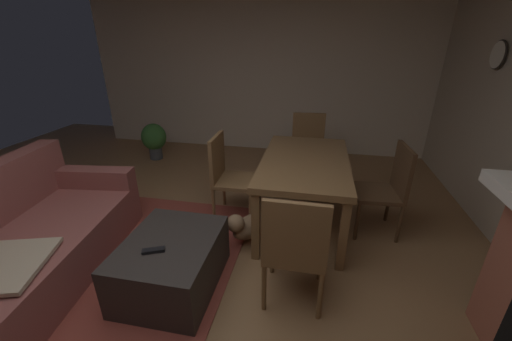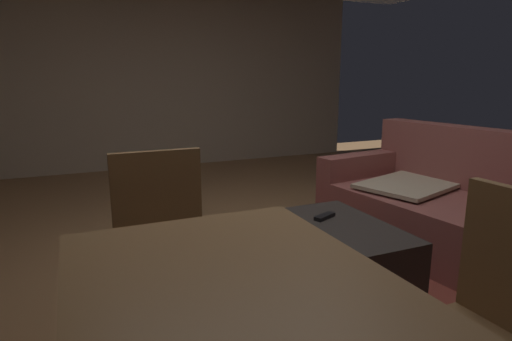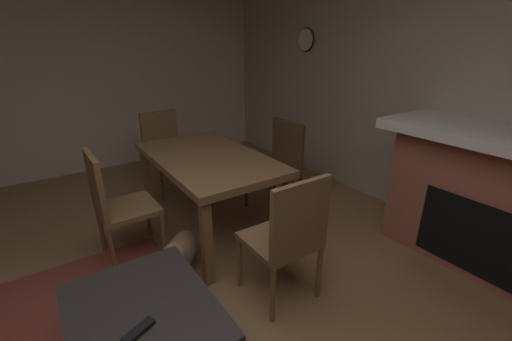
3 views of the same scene
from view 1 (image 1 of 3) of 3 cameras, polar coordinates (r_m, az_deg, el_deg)
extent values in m
plane|color=olive|center=(2.52, -16.33, -25.42)|extent=(9.30, 9.30, 0.00)
cube|color=beige|center=(5.40, 1.31, 17.76)|extent=(0.12, 5.98, 2.64)
cube|color=brown|center=(3.02, -25.29, -17.09)|extent=(2.60, 2.00, 0.01)
cube|color=#8C4C47|center=(3.18, -36.18, -12.96)|extent=(2.07, 1.20, 0.42)
cube|color=#8C4C47|center=(3.65, -28.93, -1.15)|extent=(0.30, 0.98, 0.20)
cube|color=#2D2826|center=(2.62, -15.38, -16.40)|extent=(0.86, 0.69, 0.43)
cube|color=black|center=(2.41, -18.59, -13.95)|extent=(0.11, 0.17, 0.02)
cube|color=brown|center=(3.13, 9.15, 1.59)|extent=(1.49, 0.86, 0.06)
cube|color=brown|center=(2.73, -0.02, -10.36)|extent=(0.07, 0.07, 0.68)
cube|color=brown|center=(3.92, 3.89, 0.65)|extent=(0.07, 0.07, 0.68)
cube|color=brown|center=(2.71, 15.93, -11.69)|extent=(0.07, 0.07, 0.68)
cube|color=brown|center=(3.91, 14.75, -0.20)|extent=(0.07, 0.07, 0.68)
cube|color=brown|center=(4.20, 9.62, 3.26)|extent=(0.47, 0.47, 0.04)
cube|color=brown|center=(4.31, 9.76, 7.42)|extent=(0.07, 0.44, 0.48)
cylinder|color=brown|center=(4.12, 12.29, -0.78)|extent=(0.04, 0.04, 0.41)
cylinder|color=brown|center=(4.09, 6.72, -0.52)|extent=(0.04, 0.04, 0.41)
cylinder|color=brown|center=(4.48, 11.89, 1.31)|extent=(0.04, 0.04, 0.41)
cylinder|color=brown|center=(4.46, 6.77, 1.56)|extent=(0.04, 0.04, 0.41)
cube|color=brown|center=(3.34, -3.79, -1.94)|extent=(0.45, 0.45, 0.04)
cube|color=brown|center=(3.29, -7.30, 2.44)|extent=(0.44, 0.05, 0.48)
cylinder|color=brown|center=(3.58, 0.19, -4.09)|extent=(0.04, 0.04, 0.41)
cylinder|color=brown|center=(3.23, -1.07, -7.32)|extent=(0.04, 0.04, 0.41)
cylinder|color=brown|center=(3.66, -6.00, -3.54)|extent=(0.04, 0.04, 0.41)
cylinder|color=brown|center=(3.32, -7.89, -6.62)|extent=(0.04, 0.04, 0.41)
cube|color=#513823|center=(3.31, 21.61, -3.94)|extent=(0.47, 0.47, 0.04)
cube|color=#513823|center=(3.26, 25.67, 0.03)|extent=(0.44, 0.07, 0.48)
cylinder|color=#513823|center=(3.20, 18.34, -9.06)|extent=(0.04, 0.04, 0.41)
cylinder|color=#513823|center=(3.53, 17.20, -5.60)|extent=(0.04, 0.04, 0.41)
cylinder|color=#513823|center=(3.31, 25.21, -9.09)|extent=(0.04, 0.04, 0.41)
cylinder|color=#513823|center=(3.63, 23.42, -5.74)|extent=(0.04, 0.04, 0.41)
cube|color=brown|center=(2.35, 7.40, -14.25)|extent=(0.44, 0.44, 0.04)
cube|color=brown|center=(2.04, 7.31, -11.87)|extent=(0.04, 0.44, 0.48)
cylinder|color=brown|center=(2.66, 3.06, -15.05)|extent=(0.04, 0.04, 0.41)
cylinder|color=brown|center=(2.65, 11.98, -15.83)|extent=(0.04, 0.04, 0.41)
cylinder|color=brown|center=(2.36, 1.50, -21.01)|extent=(0.04, 0.04, 0.41)
cylinder|color=brown|center=(2.35, 11.90, -21.96)|extent=(0.04, 0.04, 0.41)
cylinder|color=#474C51|center=(5.37, -18.17, 3.27)|extent=(0.21, 0.21, 0.22)
ellipsoid|color=#387233|center=(5.29, -18.53, 5.98)|extent=(0.39, 0.39, 0.43)
ellipsoid|color=#8C6B4C|center=(3.06, -0.71, -10.21)|extent=(0.52, 0.45, 0.22)
sphere|color=#8C6B4C|center=(2.88, -3.84, -9.82)|extent=(0.17, 0.17, 0.17)
cylinder|color=silver|center=(4.12, 38.50, 16.55)|extent=(0.26, 0.03, 0.26)
torus|color=black|center=(4.12, 38.50, 16.55)|extent=(0.29, 0.02, 0.29)
camera|label=2|loc=(3.77, 16.10, 13.78)|focal=29.91mm
camera|label=3|loc=(1.34, -61.59, 3.64)|focal=23.08mm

